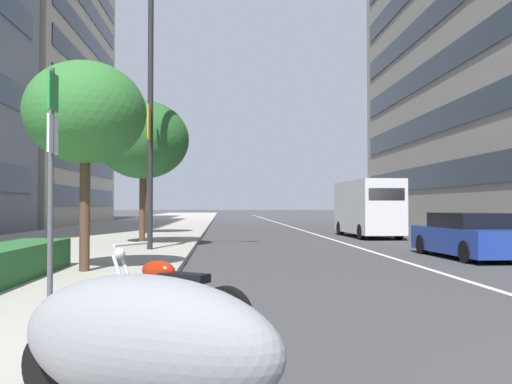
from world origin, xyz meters
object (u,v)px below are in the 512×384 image
(street_tree_mid_sidewalk, at_px, (85,113))
(street_tree_near_plaza_corner, at_px, (143,140))
(car_approaching_light, at_px, (470,236))
(motorcycle_by_sign_pole, at_px, (143,343))
(parking_sign_by_curb, at_px, (51,170))
(street_tree_far_plaza, at_px, (145,155))
(delivery_van_ahead, at_px, (367,207))
(street_lamp_with_banners, at_px, (160,93))
(motorcycle_mid_row, at_px, (169,303))

(street_tree_mid_sidewalk, distance_m, street_tree_near_plaza_corner, 8.58)
(car_approaching_light, bearing_deg, motorcycle_by_sign_pole, 144.46)
(parking_sign_by_curb, xyz_separation_m, street_tree_far_plaza, (23.03, 2.19, 2.26))
(street_tree_far_plaza, bearing_deg, delivery_van_ahead, -98.00)
(street_tree_mid_sidewalk, relative_size, street_tree_far_plaza, 0.86)
(motorcycle_by_sign_pole, relative_size, delivery_van_ahead, 0.37)
(street_lamp_with_banners, bearing_deg, motorcycle_by_sign_pole, -174.08)
(motorcycle_mid_row, distance_m, street_tree_far_plaza, 22.96)
(motorcycle_by_sign_pole, xyz_separation_m, street_lamp_with_banners, (14.29, 1.48, 4.68))
(street_tree_mid_sidewalk, bearing_deg, car_approaching_light, -68.75)
(motorcycle_mid_row, bearing_deg, motorcycle_by_sign_pole, 123.05)
(motorcycle_mid_row, height_order, parking_sign_by_curb, parking_sign_by_curb)
(street_lamp_with_banners, bearing_deg, car_approaching_light, -101.75)
(street_lamp_with_banners, bearing_deg, street_tree_near_plaza_corner, 19.71)
(motorcycle_mid_row, height_order, street_tree_far_plaza, street_tree_far_plaza)
(motorcycle_mid_row, relative_size, street_tree_near_plaza_corner, 0.36)
(street_lamp_with_banners, height_order, street_tree_mid_sidewalk, street_lamp_with_banners)
(street_tree_mid_sidewalk, distance_m, street_tree_far_plaza, 16.73)
(motorcycle_by_sign_pole, height_order, street_tree_mid_sidewalk, street_tree_mid_sidewalk)
(car_approaching_light, bearing_deg, parking_sign_by_curb, 135.79)
(delivery_van_ahead, bearing_deg, car_approaching_light, 179.59)
(car_approaching_light, xyz_separation_m, street_tree_far_plaza, (12.65, 11.41, 3.55))
(parking_sign_by_curb, bearing_deg, car_approaching_light, -41.61)
(street_tree_mid_sidewalk, bearing_deg, street_tree_near_plaza_corner, -0.13)
(motorcycle_by_sign_pole, relative_size, motorcycle_mid_row, 1.19)
(motorcycle_by_sign_pole, xyz_separation_m, street_tree_mid_sidewalk, (8.28, 2.42, 2.99))
(motorcycle_by_sign_pole, bearing_deg, car_approaching_light, -93.46)
(motorcycle_mid_row, bearing_deg, street_tree_near_plaza_corner, -49.02)
(street_tree_near_plaza_corner, bearing_deg, street_tree_mid_sidewalk, 179.87)
(motorcycle_mid_row, height_order, street_tree_mid_sidewalk, street_tree_mid_sidewalk)
(delivery_van_ahead, relative_size, street_lamp_with_banners, 0.70)
(street_lamp_with_banners, xyz_separation_m, street_tree_mid_sidewalk, (-6.01, 0.94, -1.69))
(car_approaching_light, bearing_deg, street_tree_near_plaza_corner, 63.86)
(street_tree_near_plaza_corner, height_order, street_tree_far_plaza, same)
(motorcycle_by_sign_pole, bearing_deg, parking_sign_by_curb, -28.17)
(delivery_van_ahead, height_order, street_tree_near_plaza_corner, street_tree_near_plaza_corner)
(motorcycle_by_sign_pole, relative_size, street_tree_mid_sidewalk, 0.50)
(street_tree_far_plaza, bearing_deg, motorcycle_by_sign_pole, -172.19)
(motorcycle_mid_row, xyz_separation_m, street_tree_mid_sidewalk, (5.71, 2.36, 3.15))
(car_approaching_light, bearing_deg, street_lamp_with_banners, 75.66)
(car_approaching_light, distance_m, street_tree_near_plaza_corner, 11.81)
(motorcycle_by_sign_pole, distance_m, street_tree_far_plaza, 25.46)
(street_tree_far_plaza, bearing_deg, street_lamp_with_banners, -169.69)
(car_approaching_light, distance_m, delivery_van_ahead, 11.11)
(street_lamp_with_banners, relative_size, street_tree_far_plaza, 1.64)
(motorcycle_mid_row, height_order, delivery_van_ahead, delivery_van_ahead)
(street_lamp_with_banners, distance_m, street_tree_far_plaza, 10.91)
(motorcycle_mid_row, xyz_separation_m, delivery_van_ahead, (20.83, -7.84, 1.06))
(delivery_van_ahead, height_order, parking_sign_by_curb, parking_sign_by_curb)
(parking_sign_by_curb, bearing_deg, street_tree_near_plaza_corner, 4.47)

